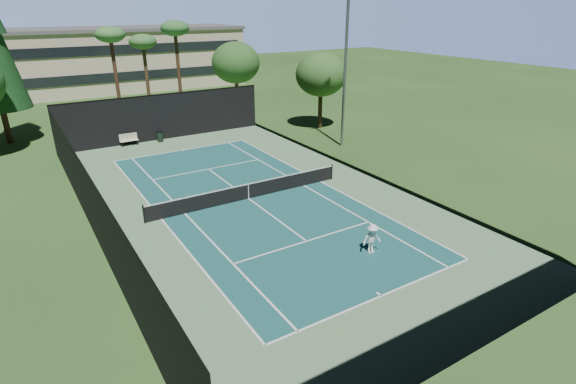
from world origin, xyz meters
name	(u,v)px	position (x,y,z in m)	size (l,w,h in m)	color
ground	(249,199)	(0.00, 0.00, 0.00)	(160.00, 160.00, 0.00)	#29501E
apron_slab	(249,199)	(0.00, 0.00, 0.01)	(18.00, 32.00, 0.01)	#5E855D
court_surface	(249,199)	(0.00, 0.00, 0.01)	(10.97, 23.77, 0.01)	#1A5352
court_lines	(249,199)	(0.00, 0.00, 0.02)	(11.07, 23.87, 0.01)	white
tennis_net	(248,191)	(0.00, 0.00, 0.56)	(12.90, 0.10, 1.10)	black
fence	(247,168)	(0.00, 0.06, 2.01)	(18.04, 32.05, 4.03)	black
player	(372,239)	(2.04, -8.95, 0.75)	(0.97, 0.55, 1.49)	white
tennis_ball_a	(337,334)	(-2.96, -12.76, 0.03)	(0.07, 0.07, 0.07)	#E4F136
tennis_ball_b	(188,195)	(-3.02, 2.43, 0.03)	(0.07, 0.07, 0.07)	#B2CA2E
tennis_ball_c	(248,179)	(1.51, 3.04, 0.03)	(0.07, 0.07, 0.07)	#C1CF2F
tennis_ball_d	(152,193)	(-4.86, 4.04, 0.03)	(0.06, 0.06, 0.06)	#BCCB2E
park_bench	(129,139)	(-3.38, 15.67, 0.55)	(1.50, 0.45, 1.02)	beige
trash_bin	(160,136)	(-0.78, 15.35, 0.48)	(0.56, 0.56, 0.95)	black
palm_a	(111,38)	(-2.00, 24.00, 8.19)	(2.80, 2.80, 9.32)	#492C1F
palm_b	(143,45)	(1.50, 26.00, 7.36)	(2.80, 2.80, 8.42)	#4B3520
palm_c	(175,32)	(4.00, 23.00, 8.60)	(2.80, 2.80, 9.77)	#442D1D
decid_tree_a	(236,63)	(10.00, 22.00, 5.42)	(5.12, 5.12, 7.62)	#462C1E
decid_tree_b	(321,75)	(14.00, 12.00, 5.08)	(4.80, 4.80, 7.14)	#3F2E1B
campus_building	(95,59)	(0.00, 45.98, 4.21)	(40.50, 12.50, 8.30)	beige
light_pole	(345,68)	(12.00, 6.00, 6.46)	(0.90, 0.25, 12.22)	gray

